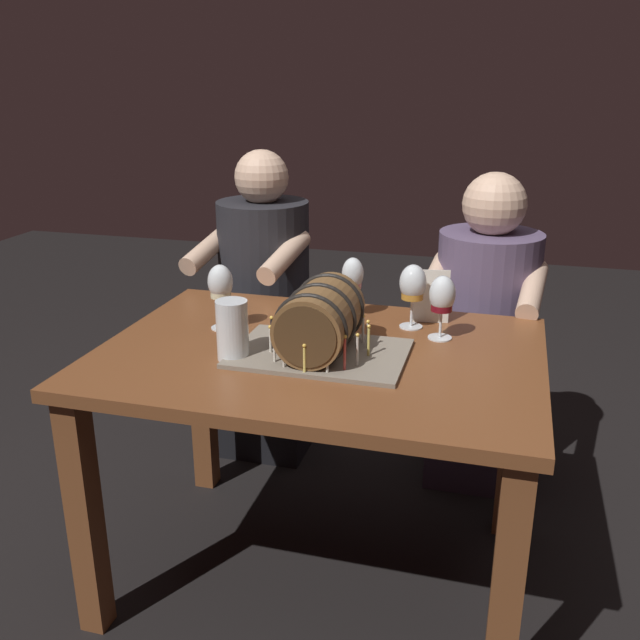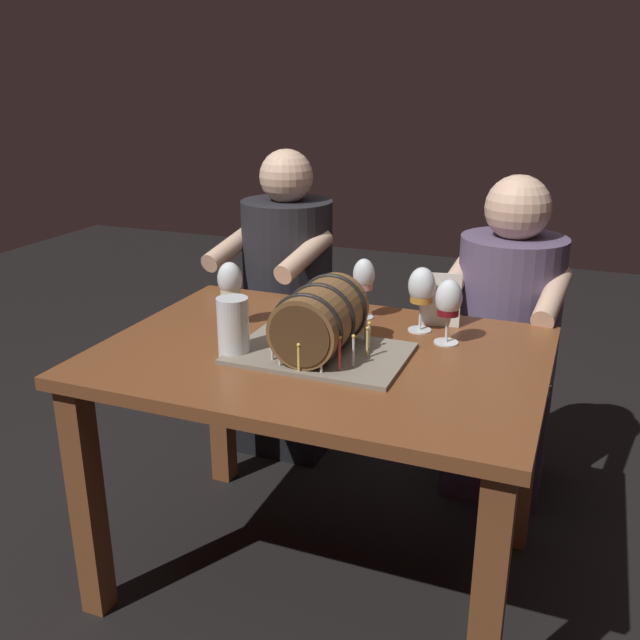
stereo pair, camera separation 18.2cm
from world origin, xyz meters
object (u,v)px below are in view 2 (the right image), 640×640
Objects in this scene: beer_pint at (233,329)px; person_seated_left at (288,316)px; wine_glass_red at (449,301)px; menu_card at (442,300)px; barrel_cake at (320,324)px; person_seated_right at (504,350)px; wine_glass_amber at (422,289)px; dining_table at (321,390)px; wine_glass_white at (230,282)px; wine_glass_rose at (364,278)px.

person_seated_left is at bearing 104.39° from beer_pint.
person_seated_left is at bearing 143.93° from wine_glass_red.
menu_card is 0.82m from person_seated_left.
person_seated_right is at bearing 61.45° from barrel_cake.
wine_glass_amber is at bearing 41.15° from beer_pint.
wine_glass_white is at bearing 164.39° from dining_table.
wine_glass_red is at bearing -101.58° from person_seated_right.
wine_glass_white reaches higher than dining_table.
barrel_cake is 2.86× the size of menu_card.
barrel_cake is at bearing 20.31° from beer_pint.
wine_glass_white is at bearing -81.56° from person_seated_left.
menu_card is 0.50m from person_seated_right.
person_seated_left reaches higher than wine_glass_white.
wine_glass_rose is 1.17× the size of beer_pint.
wine_glass_amber reaches higher than dining_table.
beer_pint is (-0.23, -0.41, -0.05)m from wine_glass_rose.
person_seated_left is (-0.21, 0.81, -0.25)m from beer_pint.
wine_glass_amber is 0.09m from menu_card.
wine_glass_white is 0.16× the size of person_seated_left.
menu_card is at bearing 3.69° from wine_glass_rose.
person_seated_left reaches higher than wine_glass_red.
dining_table is at bearing -140.42° from menu_card.
dining_table is 2.60× the size of barrel_cake.
wine_glass_amber is 1.02× the size of wine_glass_rose.
beer_pint is (-0.21, -0.08, -0.02)m from barrel_cake.
beer_pint is (-0.20, -0.12, 0.19)m from dining_table.
wine_glass_rose reaches higher than menu_card.
wine_glass_red reaches higher than beer_pint.
wine_glass_red is 0.16× the size of person_seated_left.
person_seated_left is 0.82m from person_seated_right.
beer_pint reaches higher than dining_table.
wine_glass_white is 0.62m from menu_card.
wine_glass_red is 0.99× the size of wine_glass_rose.
wine_glass_rose is 0.24m from menu_card.
wine_glass_red is at bearing -36.07° from person_seated_left.
wine_glass_rose is at bearing 85.68° from dining_table.
wine_glass_red is (0.30, 0.18, 0.24)m from dining_table.
barrel_cake is at bearing -118.55° from person_seated_right.
barrel_cake is 0.40× the size of person_seated_right.
person_seated_right reaches higher than wine_glass_rose.
menu_card is (0.26, 0.31, 0.20)m from dining_table.
menu_card is at bearing -111.53° from person_seated_right.
wine_glass_red is at bearing -81.79° from menu_card.
person_seated_right reaches higher than wine_glass_white.
wine_glass_amber is at bearing 142.74° from wine_glass_red.
menu_card is (-0.05, 0.13, -0.04)m from wine_glass_red.
wine_glass_white is 1.05× the size of wine_glass_red.
menu_card reaches higher than beer_pint.
person_seated_left is 1.04× the size of person_seated_right.
barrel_cake reaches higher than dining_table.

